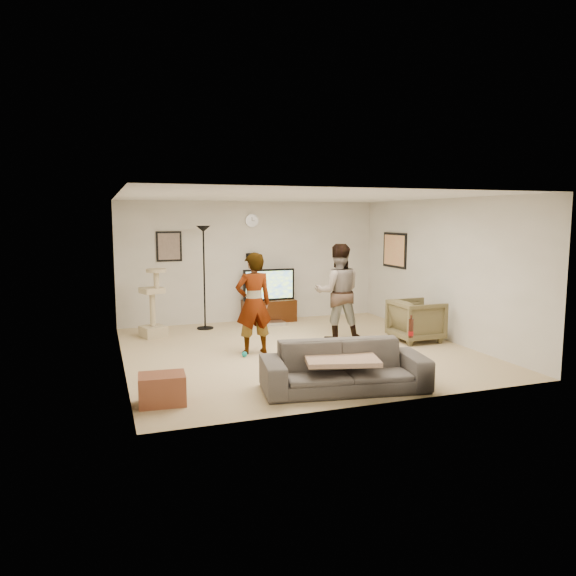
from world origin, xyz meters
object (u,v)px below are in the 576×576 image
object	(u,v)px
person_right	(338,292)
side_table	(162,389)
tv	(269,285)
sofa	(344,367)
tv_stand	(269,311)
floor_lamp	(204,278)
person_left	(254,303)
beer_bottle	(411,328)
armchair	(416,320)
cat_tree	(152,303)

from	to	relation	value
person_right	side_table	size ratio (longest dim) A/B	3.20
tv	sofa	bearing A→B (deg)	-95.66
tv_stand	side_table	bearing A→B (deg)	-121.44
floor_lamp	person_left	world-z (taller)	floor_lamp
tv	sofa	world-z (taller)	tv
sofa	beer_bottle	bearing A→B (deg)	8.88
tv_stand	armchair	size ratio (longest dim) A/B	1.36
person_left	sofa	size ratio (longest dim) A/B	0.78
tv_stand	beer_bottle	distance (m)	4.70
person_left	sofa	distance (m)	2.31
floor_lamp	person_right	xyz separation A→B (m)	(2.05, -1.75, -0.15)
cat_tree	tv_stand	bearing A→B (deg)	15.94
sofa	beer_bottle	size ratio (longest dim) A/B	8.31
tv	cat_tree	xyz separation A→B (m)	(-2.44, -0.70, -0.15)
tv_stand	tv	bearing A→B (deg)	0.00
cat_tree	person_right	size ratio (longest dim) A/B	0.74
cat_tree	person_right	xyz separation A→B (m)	(3.08, -1.34, 0.23)
person_left	tv	bearing A→B (deg)	-114.65
tv_stand	side_table	xyz separation A→B (m)	(-2.70, -4.41, -0.05)
cat_tree	sofa	bearing A→B (deg)	-63.37
person_right	side_table	xyz separation A→B (m)	(-3.34, -2.38, -0.68)
person_right	armchair	distance (m)	1.47
cat_tree	armchair	distance (m)	4.75
tv_stand	beer_bottle	xyz separation A→B (m)	(0.49, -4.65, 0.50)
floor_lamp	cat_tree	xyz separation A→B (m)	(-1.03, -0.41, -0.38)
floor_lamp	tv	bearing A→B (deg)	11.67
tv_stand	side_table	size ratio (longest dim) A/B	2.04
beer_bottle	tv_stand	bearing A→B (deg)	96.08
person_left	side_table	xyz separation A→B (m)	(-1.67, -1.95, -0.63)
sofa	armchair	world-z (taller)	armchair
floor_lamp	cat_tree	distance (m)	1.17
cat_tree	person_left	size ratio (longest dim) A/B	0.78
tv_stand	cat_tree	size ratio (longest dim) A/B	0.87
person_left	side_table	world-z (taller)	person_left
person_left	armchair	xyz separation A→B (m)	(2.95, -0.11, -0.45)
tv	beer_bottle	size ratio (longest dim) A/B	4.37
side_table	floor_lamp	bearing A→B (deg)	72.59
tv	side_table	xyz separation A→B (m)	(-2.70, -4.41, -0.60)
sofa	side_table	bearing A→B (deg)	-177.07
armchair	side_table	xyz separation A→B (m)	(-4.62, -1.84, -0.19)
tv_stand	person_right	world-z (taller)	person_right
tv	person_right	bearing A→B (deg)	-72.47
floor_lamp	beer_bottle	size ratio (longest dim) A/B	8.05
floor_lamp	person_left	bearing A→B (deg)	-80.11
tv_stand	person_left	xyz separation A→B (m)	(-1.03, -2.46, 0.59)
armchair	tv_stand	bearing A→B (deg)	36.16
beer_bottle	armchair	xyz separation A→B (m)	(1.42, 2.07, -0.36)
tv	cat_tree	bearing A→B (deg)	-164.06
sofa	person_right	bearing A→B (deg)	75.96
tv_stand	armchair	bearing A→B (deg)	-53.28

